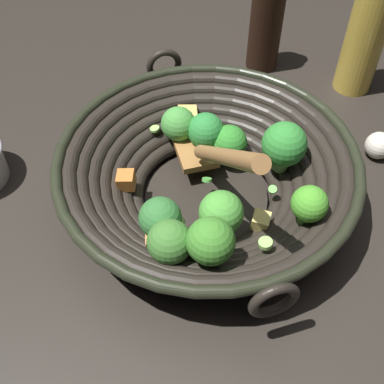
# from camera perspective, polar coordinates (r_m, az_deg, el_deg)

# --- Properties ---
(ground_plane) EXTENTS (4.00, 4.00, 0.00)m
(ground_plane) POSITION_cam_1_polar(r_m,az_deg,el_deg) (0.66, 1.66, -0.92)
(ground_plane) COLOR #28231E
(wok) EXTENTS (0.38, 0.38, 0.22)m
(wok) POSITION_cam_1_polar(r_m,az_deg,el_deg) (0.62, 1.88, 2.22)
(wok) COLOR black
(wok) RESTS_ON ground
(soy_sauce_bottle) EXTENTS (0.05, 0.05, 0.19)m
(soy_sauce_bottle) POSITION_cam_1_polar(r_m,az_deg,el_deg) (0.86, 8.61, 18.63)
(soy_sauce_bottle) COLOR black
(soy_sauce_bottle) RESTS_ON ground
(cooking_oil_bottle) EXTENTS (0.06, 0.06, 0.23)m
(cooking_oil_bottle) POSITION_cam_1_polar(r_m,az_deg,el_deg) (0.83, 19.61, 16.79)
(cooking_oil_bottle) COLOR gold
(cooking_oil_bottle) RESTS_ON ground
(garlic_bulb) EXTENTS (0.04, 0.04, 0.04)m
(garlic_bulb) POSITION_cam_1_polar(r_m,az_deg,el_deg) (0.75, 20.95, 5.09)
(garlic_bulb) COLOR silver
(garlic_bulb) RESTS_ON ground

